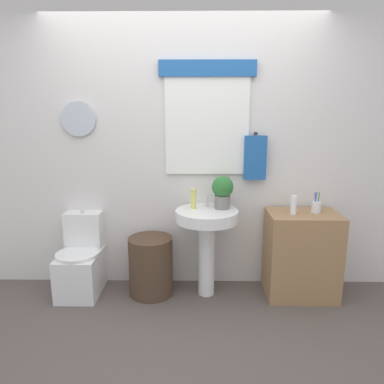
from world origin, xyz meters
The scene contains 11 objects.
ground_plane centered at (0.00, 0.00, 0.00)m, with size 8.00×8.00×0.00m, color #564C47.
back_wall centered at (0.00, 1.15, 1.31)m, with size 4.40×0.18×2.60m.
toilet centered at (-0.95, 0.88, 0.29)m, with size 0.38×0.51×0.75m.
laundry_hamper centered at (-0.30, 0.85, 0.27)m, with size 0.40×0.40×0.54m, color #4C3828.
pedestal_sink centered at (0.21, 0.85, 0.62)m, with size 0.56×0.56×0.81m.
faucet centered at (0.21, 0.97, 0.86)m, with size 0.03×0.03×0.10m, color silver.
wooden_cabinet centered at (1.07, 0.85, 0.39)m, with size 0.62×0.44×0.78m, color #9E754C.
soap_bottle centered at (0.09, 0.90, 0.90)m, with size 0.05×0.05×0.18m, color #DBD166.
potted_plant centered at (0.35, 0.91, 0.97)m, with size 0.19×0.19×0.30m.
lotion_bottle centered at (0.96, 0.81, 0.87)m, with size 0.05×0.05×0.17m, color white.
toothbrush_cup centered at (1.18, 0.87, 0.84)m, with size 0.08×0.08×0.19m.
Camera 1 is at (0.12, -2.19, 1.65)m, focal length 33.25 mm.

